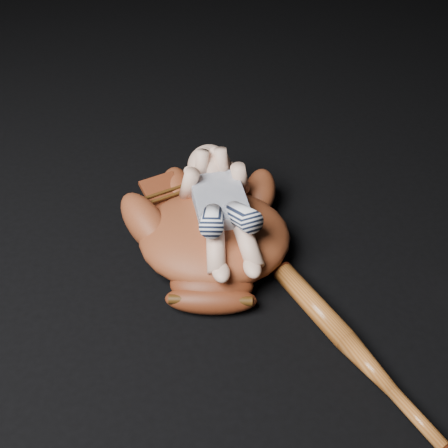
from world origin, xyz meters
name	(u,v)px	position (x,y,z in m)	size (l,w,h in m)	color
baseball_glove	(214,230)	(-0.07, 0.18, 0.06)	(0.36, 0.41, 0.13)	#612914
newborn_baby	(222,206)	(-0.05, 0.18, 0.12)	(0.16, 0.34, 0.14)	#D3A388
baseball_bat	(355,351)	(0.12, -0.11, 0.02)	(0.04, 0.42, 0.04)	brown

